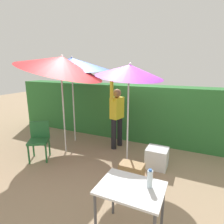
% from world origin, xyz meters
% --- Properties ---
extents(ground_plane, '(24.00, 24.00, 0.00)m').
position_xyz_m(ground_plane, '(0.00, 0.00, 0.00)').
color(ground_plane, '#9E8466').
extents(hedge_row, '(8.00, 0.70, 1.63)m').
position_xyz_m(hedge_row, '(0.00, 1.64, 0.81)').
color(hedge_row, '#2D7033').
rests_on(hedge_row, ground_plane).
extents(umbrella_rainbow, '(2.10, 2.07, 2.67)m').
position_xyz_m(umbrella_rainbow, '(-1.17, -0.02, 2.21)').
color(umbrella_rainbow, silver).
rests_on(umbrella_rainbow, ground_plane).
extents(umbrella_orange, '(1.46, 1.45, 2.32)m').
position_xyz_m(umbrella_orange, '(0.49, 0.10, 2.07)').
color(umbrella_orange, silver).
rests_on(umbrella_orange, ground_plane).
extents(umbrella_yellow, '(2.05, 2.06, 2.45)m').
position_xyz_m(umbrella_yellow, '(-1.37, 0.65, 2.21)').
color(umbrella_yellow, silver).
rests_on(umbrella_yellow, ground_plane).
extents(person_vendor, '(0.29, 0.56, 1.88)m').
position_xyz_m(person_vendor, '(-0.07, 0.76, 0.93)').
color(person_vendor, black).
rests_on(person_vendor, ground_plane).
extents(chair_plastic, '(0.61, 0.61, 0.89)m').
position_xyz_m(chair_plastic, '(-1.48, -0.61, 0.51)').
color(chair_plastic, '#236633').
rests_on(chair_plastic, ground_plane).
extents(cooler_box, '(0.45, 0.42, 0.44)m').
position_xyz_m(cooler_box, '(1.15, 0.17, 0.22)').
color(cooler_box, silver).
rests_on(cooler_box, ground_plane).
extents(crate_cardboard, '(0.47, 0.29, 0.31)m').
position_xyz_m(crate_cardboard, '(0.79, -0.48, 0.16)').
color(crate_cardboard, '#9E7A4C').
rests_on(crate_cardboard, ground_plane).
extents(folding_table, '(0.80, 0.60, 0.73)m').
position_xyz_m(folding_table, '(1.20, -1.72, 0.64)').
color(folding_table, '#4C4C51').
rests_on(folding_table, ground_plane).
extents(bottle_water, '(0.07, 0.07, 0.24)m').
position_xyz_m(bottle_water, '(1.41, -1.63, 0.84)').
color(bottle_water, silver).
rests_on(bottle_water, folding_table).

